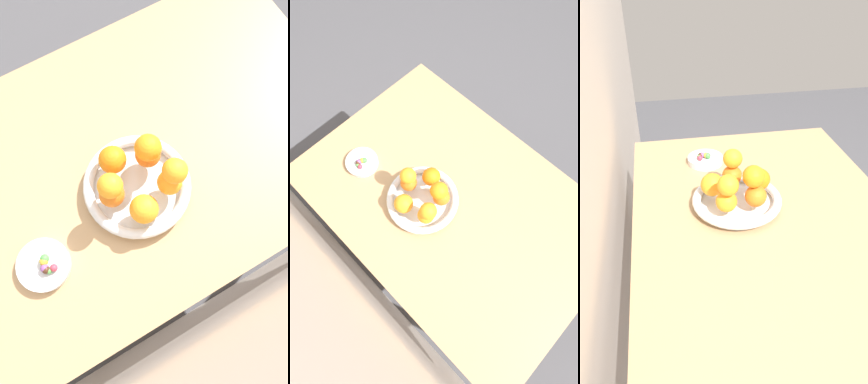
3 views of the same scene
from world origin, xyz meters
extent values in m
plane|color=#4C4C51|center=(0.00, 0.00, 0.00)|extent=(6.00, 6.00, 0.00)
cube|color=tan|center=(0.00, 0.00, 0.72)|extent=(1.10, 0.76, 0.04)
cylinder|color=tan|center=(0.49, -0.32, 0.35)|extent=(0.05, 0.05, 0.70)
cylinder|color=tan|center=(0.49, 0.32, 0.35)|extent=(0.05, 0.05, 0.70)
cylinder|color=silver|center=(0.07, 0.08, 0.75)|extent=(0.21, 0.21, 0.01)
torus|color=silver|center=(0.07, 0.08, 0.77)|extent=(0.26, 0.26, 0.03)
cylinder|color=silver|center=(0.35, 0.13, 0.75)|extent=(0.12, 0.12, 0.02)
sphere|color=orange|center=(0.02, 0.04, 0.81)|extent=(0.06, 0.06, 0.06)
sphere|color=orange|center=(0.10, 0.01, 0.81)|extent=(0.07, 0.07, 0.07)
sphere|color=orange|center=(0.14, 0.08, 0.81)|extent=(0.06, 0.06, 0.06)
sphere|color=orange|center=(0.09, 0.15, 0.81)|extent=(0.07, 0.07, 0.07)
sphere|color=orange|center=(0.01, 0.12, 0.81)|extent=(0.06, 0.06, 0.06)
sphere|color=orange|center=(0.00, 0.12, 0.87)|extent=(0.06, 0.06, 0.06)
sphere|color=orange|center=(0.14, 0.08, 0.87)|extent=(0.06, 0.06, 0.06)
sphere|color=orange|center=(0.02, 0.05, 0.87)|extent=(0.06, 0.06, 0.06)
sphere|color=#472819|center=(0.35, 0.15, 0.77)|extent=(0.02, 0.02, 0.02)
sphere|color=#472819|center=(0.35, 0.14, 0.77)|extent=(0.02, 0.02, 0.02)
sphere|color=gold|center=(0.34, 0.13, 0.77)|extent=(0.02, 0.02, 0.02)
sphere|color=#4C9947|center=(0.34, 0.13, 0.77)|extent=(0.02, 0.02, 0.02)
sphere|color=#4C9947|center=(0.34, 0.15, 0.77)|extent=(0.01, 0.01, 0.01)
sphere|color=#C6384C|center=(0.33, 0.15, 0.77)|extent=(0.02, 0.02, 0.02)
sphere|color=#8C4C99|center=(0.35, 0.15, 0.77)|extent=(0.02, 0.02, 0.02)
camera|label=1|loc=(0.19, 0.32, 1.62)|focal=35.00mm
camera|label=2|loc=(-0.22, 0.32, 1.77)|focal=28.00mm
camera|label=3|loc=(-0.79, 0.28, 1.39)|focal=35.00mm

